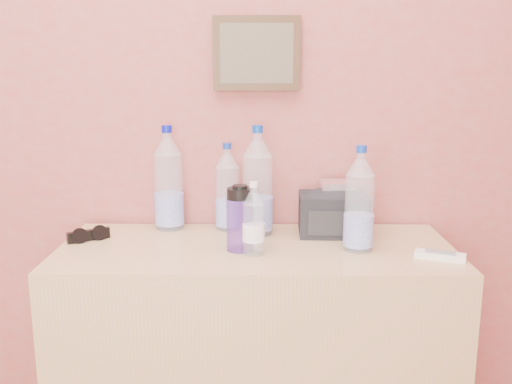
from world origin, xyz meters
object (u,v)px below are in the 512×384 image
(pet_large_c, at_px, (258,187))
(sunglasses, at_px, (89,235))
(pet_large_d, at_px, (359,205))
(toiletry_bag, at_px, (333,212))
(pet_large_a, at_px, (168,184))
(nalgene_bottle, at_px, (240,218))
(pet_small, at_px, (254,223))
(dresser, at_px, (256,358))
(ac_remote, at_px, (440,256))
(foil_packet, at_px, (337,185))
(pet_large_b, at_px, (227,191))

(pet_large_c, relative_size, sunglasses, 2.66)
(pet_large_d, xyz_separation_m, toiletry_bag, (-0.06, 0.18, -0.07))
(pet_large_a, height_order, nalgene_bottle, pet_large_a)
(pet_small, distance_m, toiletry_bag, 0.35)
(dresser, height_order, sunglasses, sunglasses)
(pet_large_c, relative_size, nalgene_bottle, 1.80)
(pet_large_d, bearing_deg, ac_remote, -20.64)
(pet_large_c, bearing_deg, dresser, -91.64)
(pet_large_a, relative_size, nalgene_bottle, 1.76)
(pet_large_c, relative_size, ac_remote, 2.55)
(pet_large_a, bearing_deg, nalgene_bottle, -43.18)
(pet_small, bearing_deg, foil_packet, 40.18)
(nalgene_bottle, bearing_deg, pet_large_c, 73.30)
(toiletry_bag, bearing_deg, pet_small, -139.47)
(dresser, xyz_separation_m, pet_large_b, (-0.10, 0.20, 0.53))
(pet_small, bearing_deg, toiletry_bag, 39.03)
(nalgene_bottle, distance_m, ac_remote, 0.62)
(pet_large_b, relative_size, pet_large_c, 0.82)
(pet_large_b, xyz_separation_m, pet_small, (0.10, -0.28, -0.04))
(dresser, height_order, pet_large_c, pet_large_c)
(pet_small, height_order, foil_packet, pet_small)
(nalgene_bottle, bearing_deg, dresser, 36.98)
(pet_large_a, distance_m, ac_remote, 0.94)
(pet_large_a, distance_m, nalgene_bottle, 0.36)
(nalgene_bottle, xyz_separation_m, foil_packet, (0.33, 0.20, 0.07))
(pet_large_b, distance_m, foil_packet, 0.38)
(ac_remote, bearing_deg, pet_large_b, 174.82)
(pet_large_c, xyz_separation_m, sunglasses, (-0.56, -0.08, -0.15))
(dresser, relative_size, pet_large_d, 3.82)
(pet_large_b, height_order, nalgene_bottle, pet_large_b)
(pet_large_b, distance_m, ac_remote, 0.74)
(dresser, xyz_separation_m, pet_large_d, (0.32, -0.03, 0.54))
(pet_large_b, bearing_deg, sunglasses, -162.29)
(pet_large_d, bearing_deg, pet_large_c, 151.16)
(dresser, xyz_separation_m, pet_large_a, (-0.31, 0.21, 0.56))
(toiletry_bag, distance_m, foil_packet, 0.09)
(sunglasses, height_order, toiletry_bag, toiletry_bag)
(sunglasses, bearing_deg, pet_large_b, -15.66)
(pet_small, xyz_separation_m, foil_packet, (0.28, 0.24, 0.07))
(dresser, distance_m, nalgene_bottle, 0.50)
(pet_large_a, relative_size, toiletry_bag, 1.59)
(sunglasses, bearing_deg, ac_remote, -42.45)
(pet_large_d, distance_m, toiletry_bag, 0.20)
(pet_large_d, xyz_separation_m, sunglasses, (-0.88, 0.09, -0.13))
(ac_remote, xyz_separation_m, toiletry_bag, (-0.29, 0.26, 0.07))
(dresser, bearing_deg, pet_large_a, 146.25)
(pet_large_c, distance_m, ac_remote, 0.63)
(pet_large_b, height_order, ac_remote, pet_large_b)
(foil_packet, bearing_deg, pet_large_d, -77.68)
(pet_large_b, relative_size, nalgene_bottle, 1.48)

